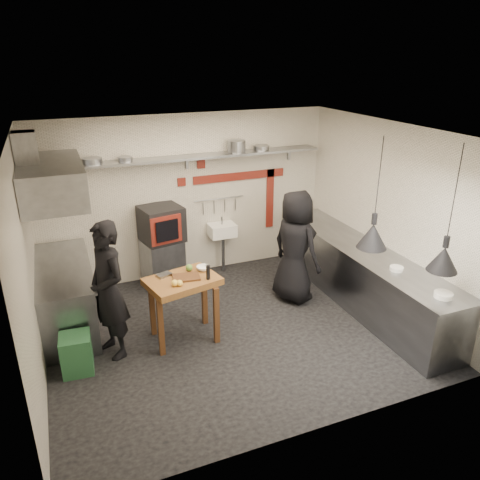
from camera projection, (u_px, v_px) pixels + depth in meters
name	position (u px, v px, depth m)	size (l,w,h in m)	color
floor	(233.00, 330.00, 6.71)	(5.00, 5.00, 0.00)	black
ceiling	(231.00, 133.00, 5.65)	(5.00, 5.00, 0.00)	beige
wall_back	(188.00, 197.00, 7.98)	(5.00, 0.04, 2.80)	silver
wall_front	(313.00, 317.00, 4.38)	(5.00, 0.04, 2.80)	silver
wall_left	(27.00, 271.00, 5.31)	(0.04, 4.20, 2.80)	silver
wall_right	(386.00, 216.00, 7.05)	(0.04, 4.20, 2.80)	silver
red_band_horiz	(240.00, 176.00, 8.19)	(1.70, 0.02, 0.14)	maroon
red_band_vert	(270.00, 199.00, 8.58)	(0.14, 0.02, 1.10)	maroon
red_tile_a	(201.00, 164.00, 7.85)	(0.14, 0.02, 0.14)	maroon
red_tile_b	(182.00, 182.00, 7.83)	(0.14, 0.02, 0.14)	maroon
back_shelf	(189.00, 157.00, 7.56)	(4.60, 0.34, 0.04)	slate
shelf_bracket_left	(65.00, 172.00, 7.06)	(0.04, 0.06, 0.24)	slate
shelf_bracket_mid	(187.00, 162.00, 7.73)	(0.04, 0.06, 0.24)	slate
shelf_bracket_right	(289.00, 153.00, 8.39)	(0.04, 0.06, 0.24)	slate
pan_far_left	(92.00, 161.00, 7.01)	(0.29, 0.29, 0.09)	slate
pan_mid_left	(125.00, 159.00, 7.18)	(0.22, 0.22, 0.07)	slate
stock_pot	(236.00, 146.00, 7.80)	(0.30, 0.30, 0.20)	slate
pan_right	(261.00, 148.00, 7.98)	(0.27, 0.27, 0.08)	slate
oven_stand	(163.00, 263.00, 7.89)	(0.60, 0.55, 0.80)	slate
combi_oven	(161.00, 224.00, 7.65)	(0.63, 0.59, 0.58)	black
oven_door	(166.00, 230.00, 7.39)	(0.52, 0.03, 0.46)	maroon
oven_glass	(167.00, 231.00, 7.35)	(0.38, 0.02, 0.34)	black
hand_sink	(222.00, 230.00, 8.25)	(0.46, 0.34, 0.22)	white
sink_tap	(222.00, 221.00, 8.19)	(0.03, 0.03, 0.14)	slate
sink_drain	(223.00, 254.00, 8.38)	(0.06, 0.06, 0.66)	slate
utensil_rail	(219.00, 199.00, 8.17)	(0.02, 0.02, 0.90)	slate
counter_right	(361.00, 277.00, 7.29)	(0.70, 3.80, 0.90)	slate
counter_right_top	(364.00, 249.00, 7.11)	(0.76, 3.90, 0.03)	slate
plate_stack	(443.00, 295.00, 5.68)	(0.22, 0.22, 0.07)	white
small_bowl_right	(397.00, 269.00, 6.39)	(0.18, 0.18, 0.05)	white
counter_left	(66.00, 297.00, 6.69)	(0.70, 1.90, 0.90)	slate
counter_left_top	(62.00, 267.00, 6.51)	(0.76, 2.00, 0.03)	slate
extractor_hood	(52.00, 181.00, 6.07)	(0.78, 1.60, 0.50)	slate
hood_duct	(26.00, 152.00, 5.83)	(0.28, 0.28, 0.50)	slate
green_bin	(77.00, 354.00, 5.77)	(0.37, 0.37, 0.50)	#235732
prep_table	(184.00, 309.00, 6.36)	(0.92, 0.64, 0.92)	brown
cutting_board	(186.00, 277.00, 6.19)	(0.35, 0.25, 0.03)	#533019
pepper_mill	(208.00, 272.00, 6.13)	(0.05, 0.05, 0.20)	black
lemon_a	(175.00, 283.00, 5.98)	(0.09, 0.09, 0.09)	yellow
lemon_b	(179.00, 283.00, 5.98)	(0.08, 0.08, 0.08)	yellow
veg_ball	(189.00, 268.00, 6.38)	(0.10, 0.10, 0.10)	#5A8A31
steel_tray	(164.00, 275.00, 6.25)	(0.19, 0.13, 0.03)	slate
bowl	(203.00, 268.00, 6.42)	(0.18, 0.18, 0.06)	white
heat_lamp_near	(377.00, 194.00, 5.69)	(0.38, 0.38, 1.41)	black
heat_lamp_far	(452.00, 210.00, 5.32)	(0.36, 0.36, 1.53)	black
chef_left	(108.00, 291.00, 5.88)	(0.67, 0.44, 1.83)	black
chef_right	(295.00, 247.00, 7.24)	(0.88, 0.57, 1.80)	black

